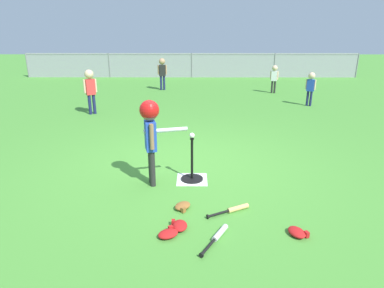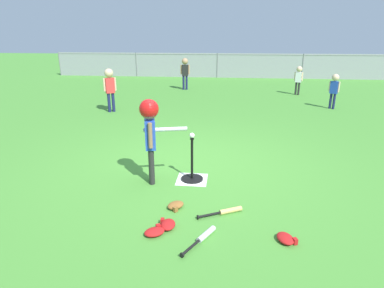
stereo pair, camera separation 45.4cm
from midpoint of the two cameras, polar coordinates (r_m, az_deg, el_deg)
ground_plane at (r=5.27m, az=-3.33°, el=-3.72°), size 60.00×60.00×0.00m
home_plate at (r=4.75m, az=-2.76°, el=-6.30°), size 0.44×0.44×0.01m
batting_tee at (r=4.71m, az=-2.77°, el=-5.25°), size 0.32×0.32×0.64m
baseball_on_tee at (r=4.50m, az=-2.89°, el=1.47°), size 0.07×0.07×0.07m
batter_child at (r=4.38m, az=-10.29°, el=3.16°), size 0.63×0.33×1.20m
fielder_near_left at (r=10.04m, az=18.99°, el=9.88°), size 0.25×0.20×0.98m
fielder_near_right at (r=8.95m, az=-18.95°, el=9.66°), size 0.30×0.24×1.16m
fielder_deep_left at (r=11.98m, az=13.25°, el=11.70°), size 0.27×0.19×0.98m
fielder_deep_right at (r=12.43m, az=-6.35°, el=12.88°), size 0.34×0.23×1.17m
spare_bat_silver at (r=3.48m, az=0.69°, el=-15.99°), size 0.33×0.52×0.06m
spare_bat_wood at (r=3.94m, az=4.07°, el=-11.49°), size 0.53×0.31×0.06m
glove_by_plate at (r=4.01m, az=-4.97°, el=-10.92°), size 0.26×0.27×0.07m
glove_near_bats at (r=3.54m, az=-8.03°, el=-15.48°), size 0.27×0.25×0.07m
glove_tossed_aside at (r=3.65m, az=-5.88°, el=-14.20°), size 0.18×0.23×0.07m
glove_outfield_drop at (r=3.63m, az=14.61°, el=-14.93°), size 0.23×0.26×0.07m
outfield_fence at (r=16.09m, az=-0.88°, el=13.84°), size 16.06×0.06×1.15m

